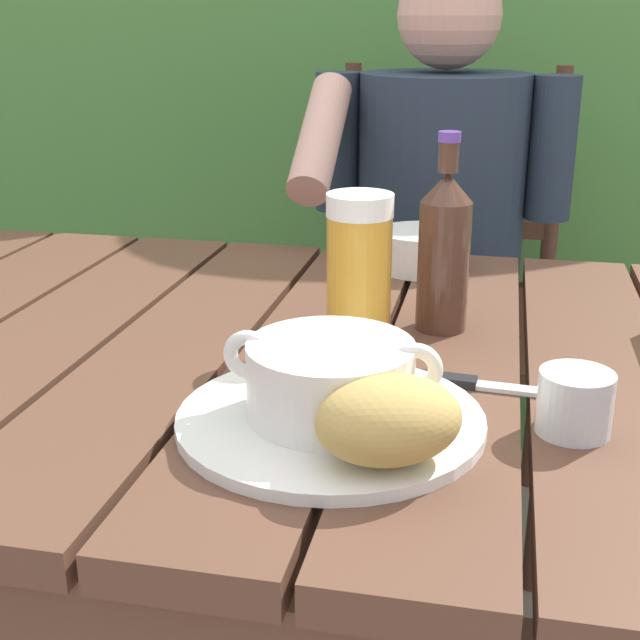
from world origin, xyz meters
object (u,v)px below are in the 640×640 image
at_px(serving_plate, 330,420).
at_px(water_glass_small, 575,403).
at_px(beer_glass, 359,270).
at_px(diner_bowl, 421,250).
at_px(table_knife, 474,384).
at_px(bread_roll, 389,420).
at_px(beer_bottle, 444,249).
at_px(chair_near_diner, 440,311).
at_px(person_eating, 436,234).
at_px(soup_bowl, 331,378).

xyz_separation_m(serving_plate, water_glass_small, (0.23, 0.03, 0.02)).
xyz_separation_m(beer_glass, diner_bowl, (0.04, 0.33, -0.06)).
bearing_deg(water_glass_small, table_knife, 138.38).
bearing_deg(bread_roll, table_knife, 71.64).
bearing_deg(diner_bowl, water_glass_small, -69.42).
height_order(serving_plate, beer_bottle, beer_bottle).
bearing_deg(chair_near_diner, diner_bowl, -90.00).
relative_size(person_eating, beer_glass, 6.80).
xyz_separation_m(person_eating, diner_bowl, (0.00, -0.34, 0.06)).
relative_size(chair_near_diner, serving_plate, 3.44).
height_order(soup_bowl, bread_roll, soup_bowl).
bearing_deg(chair_near_diner, table_knife, -84.12).
bearing_deg(person_eating, table_knife, -82.39).
distance_m(serving_plate, beer_glass, 0.24).
bearing_deg(table_knife, beer_glass, 143.41).
bearing_deg(table_knife, water_glass_small, -41.62).
height_order(person_eating, beer_glass, person_eating).
bearing_deg(beer_glass, table_knife, -36.59).
distance_m(person_eating, beer_glass, 0.68).
distance_m(person_eating, diner_bowl, 0.34).
xyz_separation_m(person_eating, table_knife, (0.10, -0.77, 0.03)).
distance_m(beer_glass, beer_bottle, 0.12).
height_order(person_eating, table_knife, person_eating).
bearing_deg(table_knife, beer_bottle, 105.56).
bearing_deg(bread_roll, water_glass_small, 34.76).
bearing_deg(diner_bowl, chair_near_diner, 90.00).
height_order(bread_roll, diner_bowl, bread_roll).
xyz_separation_m(bread_roll, beer_glass, (-0.08, 0.30, 0.04)).
height_order(bread_roll, water_glass_small, bread_roll).
relative_size(serving_plate, soup_bowl, 1.41).
distance_m(soup_bowl, bread_roll, 0.10).
distance_m(soup_bowl, table_knife, 0.18).
bearing_deg(beer_bottle, chair_near_diner, 93.68).
height_order(soup_bowl, water_glass_small, soup_bowl).
distance_m(bread_roll, beer_glass, 0.31).
xyz_separation_m(serving_plate, bread_roll, (0.07, -0.08, 0.04)).
height_order(chair_near_diner, water_glass_small, chair_near_diner).
bearing_deg(water_glass_small, serving_plate, -171.30).
height_order(person_eating, beer_bottle, person_eating).
bearing_deg(beer_bottle, soup_bowl, -105.40).
bearing_deg(diner_bowl, beer_bottle, -78.83).
height_order(person_eating, water_glass_small, person_eating).
bearing_deg(person_eating, serving_plate, -91.74).
bearing_deg(water_glass_small, soup_bowl, -171.30).
bearing_deg(water_glass_small, person_eating, 103.02).
bearing_deg(beer_bottle, bread_roll, -92.43).
bearing_deg(chair_near_diner, water_glass_small, -79.54).
bearing_deg(chair_near_diner, soup_bowl, -91.57).
xyz_separation_m(beer_bottle, diner_bowl, (-0.05, 0.26, -0.07)).
xyz_separation_m(serving_plate, beer_glass, (-0.01, 0.22, 0.08)).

